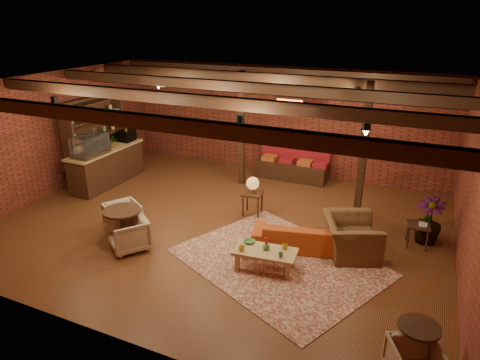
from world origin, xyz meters
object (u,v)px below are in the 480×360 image
at_px(armchair_b, 129,232).
at_px(armchair_right, 352,231).
at_px(side_table_book, 418,226).
at_px(round_table_left, 123,221).
at_px(armchair_a, 123,216).
at_px(round_table_right, 417,339).
at_px(plant_tall, 436,175).
at_px(coffee_table, 265,252).
at_px(side_table_lamp, 253,186).
at_px(sofa, 299,236).

relative_size(armchair_b, armchair_right, 0.64).
distance_m(armchair_b, side_table_book, 6.03).
distance_m(round_table_left, armchair_a, 0.67).
distance_m(armchair_a, armchair_right, 4.97).
relative_size(round_table_left, armchair_a, 1.11).
height_order(round_table_left, armchair_right, armchair_right).
bearing_deg(round_table_right, round_table_left, 169.75).
bearing_deg(armchair_a, round_table_right, -73.13).
bearing_deg(plant_tall, armchair_right, -140.01).
height_order(coffee_table, round_table_right, round_table_right).
distance_m(coffee_table, round_table_left, 3.07).
bearing_deg(armchair_a, round_table_left, -109.26).
bearing_deg(side_table_lamp, armchair_right, -19.39).
xyz_separation_m(round_table_left, armchair_a, (-0.41, 0.49, -0.18)).
bearing_deg(armchair_b, plant_tall, 63.75).
bearing_deg(round_table_left, armchair_a, 129.95).
bearing_deg(plant_tall, armchair_b, -153.06).
bearing_deg(round_table_right, armchair_right, 117.67).
height_order(coffee_table, armchair_b, armchair_b).
bearing_deg(plant_tall, side_table_book, -123.95).
bearing_deg(plant_tall, side_table_lamp, -176.04).
distance_m(round_table_right, plant_tall, 3.96).
bearing_deg(armchair_a, side_table_lamp, -18.49).
distance_m(coffee_table, round_table_right, 3.11).
relative_size(side_table_lamp, plant_tall, 0.32).
relative_size(armchair_b, plant_tall, 0.25).
height_order(armchair_b, armchair_right, armchair_right).
relative_size(side_table_lamp, side_table_book, 1.86).
bearing_deg(armchair_right, armchair_a, 80.31).
bearing_deg(round_table_right, side_table_book, 92.79).
height_order(armchair_right, plant_tall, plant_tall).
bearing_deg(armchair_a, sofa, -45.90).
xyz_separation_m(armchair_a, side_table_book, (6.06, 2.00, 0.10)).
relative_size(armchair_a, round_table_right, 1.10).
relative_size(side_table_lamp, round_table_left, 1.20).
height_order(armchair_a, round_table_right, armchair_a).
bearing_deg(side_table_lamp, armchair_b, -123.28).
bearing_deg(side_table_lamp, plant_tall, 3.96).
height_order(side_table_book, round_table_right, round_table_right).
relative_size(sofa, side_table_book, 3.69).
bearing_deg(side_table_book, sofa, -153.78).
xyz_separation_m(sofa, armchair_a, (-3.82, -0.90, 0.08)).
bearing_deg(round_table_left, plant_tall, 25.33).
distance_m(side_table_lamp, armchair_right, 2.69).
bearing_deg(sofa, plant_tall, -164.08).
height_order(sofa, armchair_a, armchair_a).
distance_m(coffee_table, armchair_a, 3.46).
bearing_deg(round_table_right, side_table_lamp, 137.95).
xyz_separation_m(side_table_lamp, armchair_a, (-2.31, -1.99, -0.37)).
height_order(side_table_lamp, armchair_b, side_table_lamp).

